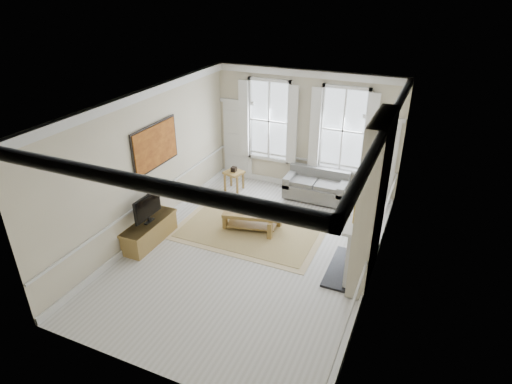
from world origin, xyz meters
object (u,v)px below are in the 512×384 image
at_px(tv_stand, 150,232).
at_px(sofa, 317,187).
at_px(coffee_table, 252,213).
at_px(side_table, 234,175).

bearing_deg(tv_stand, sofa, 51.54).
height_order(sofa, coffee_table, sofa).
xyz_separation_m(side_table, coffee_table, (1.33, -1.70, -0.05)).
distance_m(sofa, side_table, 2.36).
xyz_separation_m(sofa, tv_stand, (-2.90, -3.66, -0.08)).
bearing_deg(side_table, coffee_table, -51.96).
distance_m(sofa, coffee_table, 2.36).
bearing_deg(side_table, sofa, 10.80).
xyz_separation_m(coffee_table, tv_stand, (-1.92, -1.51, -0.15)).
relative_size(coffee_table, tv_stand, 0.98).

